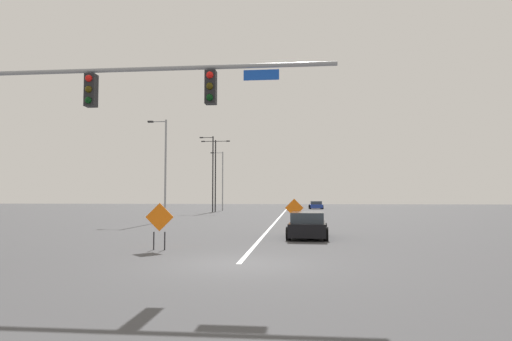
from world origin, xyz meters
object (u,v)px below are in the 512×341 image
object	(u,v)px
street_lamp_mid_right	(222,178)
street_lamp_far_left	(215,170)
car_black_approaching	(308,225)
construction_sign_right_lane	(294,210)
car_blue_near	(316,205)
traffic_signal_assembly	(91,106)
construction_sign_median_near	(160,220)
street_lamp_mid_left	(212,171)
street_lamp_near_left	(164,165)

from	to	relation	value
street_lamp_mid_right	street_lamp_far_left	bearing A→B (deg)	-92.41
street_lamp_far_left	car_black_approaching	bearing A→B (deg)	-71.66
construction_sign_right_lane	car_blue_near	xyz separation A→B (m)	(3.06, 41.93, -0.59)
street_lamp_mid_right	car_black_approaching	world-z (taller)	street_lamp_mid_right
construction_sign_right_lane	traffic_signal_assembly	bearing A→B (deg)	-113.63
street_lamp_mid_right	car_black_approaching	bearing A→B (deg)	-73.63
construction_sign_median_near	car_blue_near	distance (m)	53.84
street_lamp_mid_right	car_black_approaching	size ratio (longest dim) A/B	1.93
street_lamp_mid_left	car_black_approaching	bearing A→B (deg)	-70.73
street_lamp_mid_right	street_lamp_far_left	size ratio (longest dim) A/B	0.88
car_black_approaching	car_blue_near	xyz separation A→B (m)	(2.35, 47.89, -0.01)
traffic_signal_assembly	street_lamp_mid_left	world-z (taller)	street_lamp_mid_left
car_black_approaching	street_lamp_mid_left	bearing A→B (deg)	109.27
traffic_signal_assembly	street_lamp_far_left	xyz separation A→B (m)	(-4.22, 42.34, 0.57)
street_lamp_mid_left	construction_sign_median_near	xyz separation A→B (m)	(5.70, -38.11, -4.17)
traffic_signal_assembly	car_blue_near	world-z (taller)	traffic_signal_assembly
car_blue_near	construction_sign_right_lane	bearing A→B (deg)	-94.17
street_lamp_far_left	construction_sign_median_near	xyz separation A→B (m)	(5.47, -39.21, -4.36)
street_lamp_near_left	car_black_approaching	bearing A→B (deg)	-48.22
street_lamp_near_left	street_lamp_mid_right	bearing A→B (deg)	89.31
car_black_approaching	construction_sign_right_lane	bearing A→B (deg)	96.79
street_lamp_far_left	car_black_approaching	xyz separation A→B (m)	(11.23, -33.88, -4.88)
street_lamp_mid_left	car_blue_near	world-z (taller)	street_lamp_mid_left
street_lamp_mid_right	street_lamp_near_left	world-z (taller)	street_lamp_near_left
construction_sign_median_near	car_black_approaching	xyz separation A→B (m)	(5.76, 5.33, -0.52)
construction_sign_median_near	car_blue_near	bearing A→B (deg)	81.34
street_lamp_mid_left	construction_sign_right_lane	xyz separation A→B (m)	(10.75, -26.83, -4.11)
car_blue_near	street_lamp_mid_right	bearing A→B (deg)	-142.76
street_lamp_far_left	construction_sign_median_near	world-z (taller)	street_lamp_far_left
street_lamp_mid_left	traffic_signal_assembly	bearing A→B (deg)	-83.84
traffic_signal_assembly	construction_sign_median_near	world-z (taller)	traffic_signal_assembly
street_lamp_mid_right	street_lamp_near_left	distance (m)	24.96
street_lamp_mid_right	street_lamp_mid_left	xyz separation A→B (m)	(-0.39, -4.91, 0.76)
construction_sign_right_lane	car_black_approaching	distance (m)	6.02
street_lamp_mid_left	construction_sign_median_near	world-z (taller)	street_lamp_mid_left
street_lamp_mid_right	car_blue_near	size ratio (longest dim) A/B	2.06
street_lamp_near_left	construction_sign_median_near	distance (m)	19.22
street_lamp_mid_left	street_lamp_near_left	size ratio (longest dim) A/B	1.17
street_lamp_near_left	car_blue_near	world-z (taller)	street_lamp_near_left
street_lamp_mid_left	construction_sign_median_near	distance (m)	38.76
street_lamp_mid_left	street_lamp_far_left	size ratio (longest dim) A/B	1.04
street_lamp_mid_right	traffic_signal_assembly	bearing A→B (deg)	-84.98
construction_sign_median_near	street_lamp_near_left	bearing A→B (deg)	107.26
street_lamp_far_left	construction_sign_median_near	distance (m)	39.83
street_lamp_mid_left	car_black_approaching	xyz separation A→B (m)	(11.46, -32.78, -4.68)
construction_sign_median_near	car_blue_near	world-z (taller)	construction_sign_median_near
street_lamp_mid_left	construction_sign_median_near	size ratio (longest dim) A/B	5.45
traffic_signal_assembly	street_lamp_far_left	world-z (taller)	street_lamp_far_left
traffic_signal_assembly	street_lamp_near_left	world-z (taller)	street_lamp_near_left
street_lamp_near_left	traffic_signal_assembly	bearing A→B (deg)	-78.38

